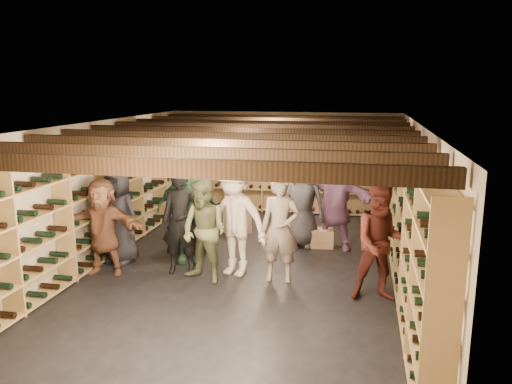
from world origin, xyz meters
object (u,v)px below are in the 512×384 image
object	(u,v)px
person_2	(204,231)
person_12	(303,203)
person_10	(188,210)
person_3	(235,219)
person_6	(188,205)
person_11	(335,199)
person_5	(103,226)
crate_stack_right	(320,238)
crate_stack_left	(237,217)
person_1	(181,222)
person_7	(280,229)
person_8	(382,243)
crate_loose	(298,229)
person_0	(119,216)

from	to	relation	value
person_2	person_12	distance (m)	2.46
person_2	person_10	xyz separation A→B (m)	(-0.56, 0.81, 0.11)
person_3	person_10	xyz separation A→B (m)	(-0.93, 0.41, -0.01)
person_2	person_6	world-z (taller)	person_6
person_11	person_5	bearing A→B (deg)	-137.42
person_2	person_5	xyz separation A→B (m)	(-1.71, -0.01, -0.02)
person_2	crate_stack_right	bearing A→B (deg)	75.29
crate_stack_left	person_5	size ratio (longest dim) A/B	0.43
person_10	person_1	bearing A→B (deg)	-94.09
person_7	person_11	world-z (taller)	person_11
person_8	person_11	world-z (taller)	person_11
person_11	person_7	bearing A→B (deg)	-100.13
crate_loose	person_1	bearing A→B (deg)	-120.79
person_11	person_2	bearing A→B (deg)	-119.65
crate_loose	person_0	bearing A→B (deg)	-139.82
person_0	person_10	distance (m)	1.19
crate_stack_left	person_3	world-z (taller)	person_3
person_7	person_3	bearing A→B (deg)	169.00
person_3	person_11	world-z (taller)	person_11
person_5	person_7	size ratio (longest dim) A/B	0.95
person_12	person_7	bearing A→B (deg)	-81.92
person_10	person_12	distance (m)	2.24
crate_stack_right	person_7	world-z (taller)	person_7
person_5	person_12	world-z (taller)	person_12
person_0	person_1	bearing A→B (deg)	2.12
person_2	person_11	world-z (taller)	person_11
crate_loose	person_12	size ratio (longest dim) A/B	0.29
person_10	person_0	bearing A→B (deg)	-178.76
person_6	person_7	world-z (taller)	person_6
crate_stack_left	person_6	size ratio (longest dim) A/B	0.39
person_1	person_3	bearing A→B (deg)	1.32
crate_loose	person_10	xyz separation A→B (m)	(-1.65, -2.09, 0.83)
person_12	person_10	bearing A→B (deg)	-132.34
person_1	crate_stack_left	bearing A→B (deg)	74.95
person_11	person_12	bearing A→B (deg)	-167.91
person_7	crate_loose	bearing A→B (deg)	87.97
crate_stack_right	person_6	world-z (taller)	person_6
crate_stack_left	person_11	bearing A→B (deg)	-15.03
person_12	person_0	bearing A→B (deg)	-139.69
person_8	person_10	bearing A→B (deg)	153.60
person_2	crate_loose	bearing A→B (deg)	92.23
person_1	person_6	distance (m)	1.10
person_7	person_10	size ratio (longest dim) A/B	0.91
person_8	person_11	size ratio (longest dim) A/B	0.90
person_0	person_12	size ratio (longest dim) A/B	0.97
crate_loose	person_0	world-z (taller)	person_0
person_3	crate_stack_right	bearing A→B (deg)	72.13
person_2	person_8	xyz separation A→B (m)	(2.65, -0.14, 0.04)
crate_stack_left	person_3	bearing A→B (deg)	-76.48
person_12	crate_stack_left	bearing A→B (deg)	172.13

